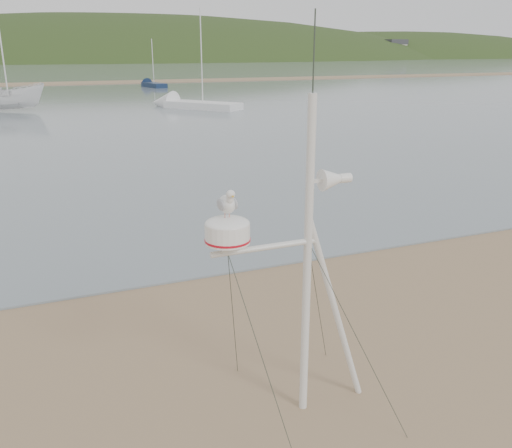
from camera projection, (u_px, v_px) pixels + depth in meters
name	position (u px, v px, depth m)	size (l,w,h in m)	color
ground	(98.00, 440.00, 6.30)	(560.00, 560.00, 0.00)	#856A4C
water	(28.00, 68.00, 122.52)	(560.00, 256.00, 0.04)	slate
sandbar	(31.00, 84.00, 67.91)	(560.00, 7.00, 0.07)	#856A4C
hill_ridge	(80.00, 109.00, 225.96)	(620.00, 180.00, 80.00)	#223415
far_cottages	(35.00, 49.00, 178.72)	(294.40, 6.30, 8.00)	beige
mast_rig	(303.00, 329.00, 6.46)	(2.10, 2.24, 4.73)	silver
boat_white	(5.00, 75.00, 38.20)	(1.90, 1.95, 5.05)	white
sailboat_white_near	(180.00, 104.00, 41.41)	(6.32, 7.33, 7.74)	white
sailboat_blue_far	(149.00, 84.00, 63.99)	(2.53, 5.95, 5.79)	#122240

